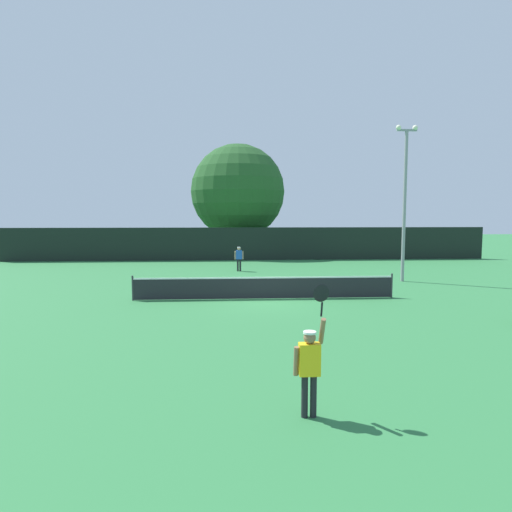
# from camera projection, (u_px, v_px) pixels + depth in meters

# --- Properties ---
(ground_plane) EXTENTS (120.00, 120.00, 0.00)m
(ground_plane) POSITION_uv_depth(u_px,v_px,m) (264.00, 299.00, 19.17)
(ground_plane) COLOR #2D723D
(tennis_net) EXTENTS (11.35, 0.08, 1.07)m
(tennis_net) POSITION_uv_depth(u_px,v_px,m) (265.00, 287.00, 19.12)
(tennis_net) COLOR #232328
(tennis_net) RESTS_ON ground
(perimeter_fence) EXTENTS (38.78, 0.12, 2.62)m
(perimeter_fence) POSITION_uv_depth(u_px,v_px,m) (248.00, 244.00, 35.32)
(perimeter_fence) COLOR black
(perimeter_fence) RESTS_ON ground
(player_serving) EXTENTS (0.68, 0.38, 2.42)m
(player_serving) POSITION_uv_depth(u_px,v_px,m) (310.00, 360.00, 7.91)
(player_serving) COLOR yellow
(player_serving) RESTS_ON ground
(player_receiving) EXTENTS (0.57, 0.23, 1.57)m
(player_receiving) POSITION_uv_depth(u_px,v_px,m) (239.00, 257.00, 28.47)
(player_receiving) COLOR blue
(player_receiving) RESTS_ON ground
(tennis_ball) EXTENTS (0.07, 0.07, 0.07)m
(tennis_ball) POSITION_uv_depth(u_px,v_px,m) (235.00, 296.00, 19.72)
(tennis_ball) COLOR #CCE033
(tennis_ball) RESTS_ON ground
(light_pole) EXTENTS (1.18, 0.28, 8.40)m
(light_pole) POSITION_uv_depth(u_px,v_px,m) (405.00, 194.00, 23.79)
(light_pole) COLOR gray
(light_pole) RESTS_ON ground
(large_tree) EXTENTS (8.38, 8.38, 9.90)m
(large_tree) POSITION_uv_depth(u_px,v_px,m) (238.00, 192.00, 39.44)
(large_tree) COLOR brown
(large_tree) RESTS_ON ground
(parked_car_near) EXTENTS (2.28, 4.36, 1.69)m
(parked_car_near) POSITION_uv_depth(u_px,v_px,m) (164.00, 244.00, 43.29)
(parked_car_near) COLOR white
(parked_car_near) RESTS_ON ground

